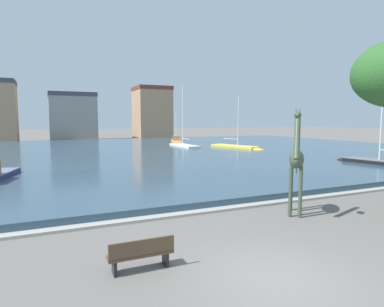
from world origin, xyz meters
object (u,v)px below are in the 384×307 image
Objects in this scene: sailboat_white at (182,146)px; sailboat_yellow at (239,148)px; giraffe_statue at (296,161)px; park_bench at (141,253)px; sailboat_black at (377,164)px; sailboat_orange at (176,142)px.

sailboat_white reaches higher than sailboat_yellow.
sailboat_yellow reaches higher than giraffe_statue.
sailboat_white is at bearing 65.96° from park_bench.
giraffe_statue is at bearing -103.81° from sailboat_white.
sailboat_orange is (-5.59, 32.48, 0.06)m from sailboat_black.
sailboat_orange is 4.58× the size of park_bench.
sailboat_white is 8.47m from sailboat_orange.
giraffe_statue reaches higher than park_bench.
sailboat_black is 25.45m from park_bench.
sailboat_black is 0.99× the size of sailboat_orange.
sailboat_white is at bearing 133.52° from sailboat_yellow.
sailboat_white reaches higher than sailboat_black.
sailboat_yellow is 1.04× the size of sailboat_orange.
sailboat_yellow is at bearing 96.71° from sailboat_black.
sailboat_orange is at bearing 74.45° from sailboat_white.
sailboat_black is at bearing -80.24° from sailboat_orange.
sailboat_white is at bearing 76.19° from giraffe_statue.
sailboat_yellow is 35.54m from park_bench.
sailboat_yellow is at bearing 53.51° from park_bench.
sailboat_white is 4.96× the size of park_bench.
sailboat_white reaches higher than giraffe_statue.
giraffe_statue is 8.14m from park_bench.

